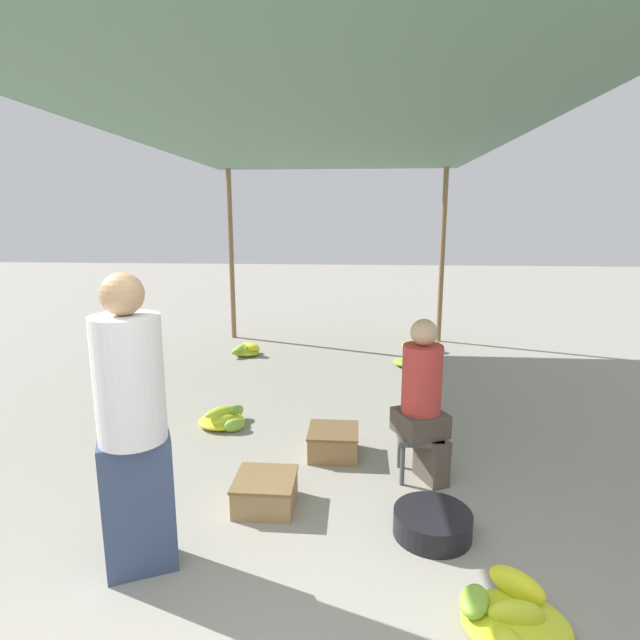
% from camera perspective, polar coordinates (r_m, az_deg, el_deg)
% --- Properties ---
extents(canopy_post_back_left, '(0.08, 0.08, 2.75)m').
position_cam_1_polar(canopy_post_back_left, '(8.37, -10.10, 7.24)').
color(canopy_post_back_left, olive).
rests_on(canopy_post_back_left, ground).
extents(canopy_post_back_right, '(0.08, 0.08, 2.75)m').
position_cam_1_polar(canopy_post_back_right, '(8.21, 13.79, 7.00)').
color(canopy_post_back_right, olive).
rests_on(canopy_post_back_right, ground).
extents(canopy_tarp, '(3.81, 6.64, 0.04)m').
position_cam_1_polar(canopy_tarp, '(5.03, -0.02, 20.55)').
color(canopy_tarp, '#567A60').
rests_on(canopy_tarp, canopy_post_front_left).
extents(vendor_foreground, '(0.48, 0.48, 1.71)m').
position_cam_1_polar(vendor_foreground, '(2.95, -20.63, -11.00)').
color(vendor_foreground, '#384766').
rests_on(vendor_foreground, ground).
extents(stool, '(0.34, 0.34, 0.36)m').
position_cam_1_polar(stool, '(4.04, 11.27, -13.47)').
color(stool, '#4C4C4C').
rests_on(stool, ground).
extents(vendor_seated, '(0.45, 0.45, 1.26)m').
position_cam_1_polar(vendor_seated, '(3.90, 11.72, -8.79)').
color(vendor_seated, '#4C4238').
rests_on(vendor_seated, ground).
extents(basin_black, '(0.50, 0.50, 0.16)m').
position_cam_1_polar(basin_black, '(3.50, 12.72, -21.71)').
color(basin_black, black).
rests_on(basin_black, ground).
extents(banana_pile_left_0, '(0.50, 0.48, 0.21)m').
position_cam_1_polar(banana_pile_left_0, '(5.01, -10.83, -11.05)').
color(banana_pile_left_0, '#75B337').
rests_on(banana_pile_left_0, ground).
extents(banana_pile_left_1, '(0.48, 0.46, 0.20)m').
position_cam_1_polar(banana_pile_left_1, '(7.40, -8.45, -3.43)').
color(banana_pile_left_1, '#B7CE2B').
rests_on(banana_pile_left_1, ground).
extents(banana_pile_right_0, '(0.56, 0.60, 0.20)m').
position_cam_1_polar(banana_pile_right_0, '(2.99, 21.10, -29.14)').
color(banana_pile_right_0, yellow).
rests_on(banana_pile_right_0, ground).
extents(banana_pile_right_1, '(0.60, 0.56, 0.26)m').
position_cam_1_polar(banana_pile_right_1, '(7.81, 11.56, -2.69)').
color(banana_pile_right_1, '#8CBC33').
rests_on(banana_pile_right_1, ground).
extents(banana_pile_right_2, '(0.59, 0.45, 0.16)m').
position_cam_1_polar(banana_pile_right_2, '(6.96, 10.96, -4.70)').
color(banana_pile_right_2, '#ABC92D').
rests_on(banana_pile_right_2, ground).
extents(crate_near, '(0.42, 0.42, 0.22)m').
position_cam_1_polar(crate_near, '(3.71, -6.26, -18.92)').
color(crate_near, '#9E7A4C').
rests_on(crate_near, ground).
extents(crate_mid, '(0.42, 0.42, 0.23)m').
position_cam_1_polar(crate_mid, '(4.37, 1.54, -13.77)').
color(crate_mid, olive).
rests_on(crate_mid, ground).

